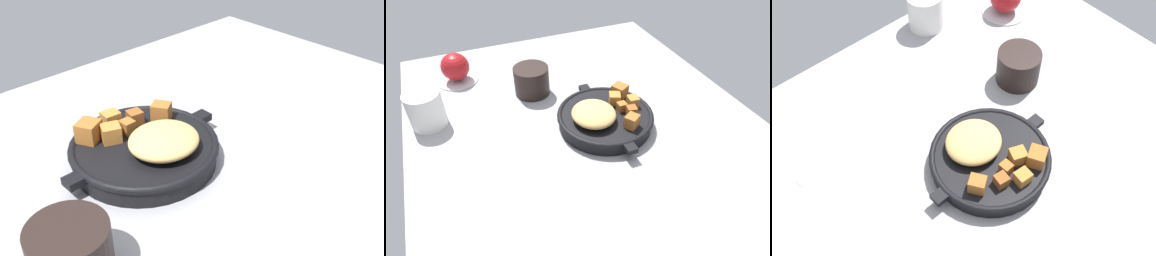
{
  "view_description": "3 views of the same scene",
  "coord_description": "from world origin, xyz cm",
  "views": [
    {
      "loc": [
        38.81,
        42.01,
        41.88
      ],
      "look_at": [
        -0.34,
        1.42,
        6.38
      ],
      "focal_mm": 43.1,
      "sensor_mm": 36.0,
      "label": 1
    },
    {
      "loc": [
        -52.18,
        26.06,
        51.97
      ],
      "look_at": [
        -1.25,
        5.07,
        6.11
      ],
      "focal_mm": 32.18,
      "sensor_mm": 36.0,
      "label": 2
    },
    {
      "loc": [
        -29.5,
        -34.55,
        73.26
      ],
      "look_at": [
        4.46,
        3.22,
        4.29
      ],
      "focal_mm": 42.57,
      "sensor_mm": 36.0,
      "label": 3
    }
  ],
  "objects": [
    {
      "name": "saucer_plate",
      "position": [
        37.93,
        25.58,
        0.3
      ],
      "size": [
        11.18,
        11.18,
        0.6
      ],
      "primitive_type": "cylinder",
      "color": "#B7BABF",
      "rests_on": "ground_plane"
    },
    {
      "name": "butter_knife",
      "position": [
        -15.36,
        17.75,
        0.18
      ],
      "size": [
        18.69,
        4.42,
        0.36
      ],
      "primitive_type": "cube",
      "rotation": [
        0.0,
        0.0,
        0.15
      ],
      "color": "silver",
      "rests_on": "ground_plane"
    },
    {
      "name": "ground_plane",
      "position": [
        0.0,
        0.0,
        -1.2
      ],
      "size": [
        111.13,
        81.45,
        2.4
      ],
      "primitive_type": "cube",
      "color": "gray"
    },
    {
      "name": "ceramic_mug_white",
      "position": [
        20.36,
        34.36,
        4.37
      ],
      "size": [
        8.25,
        8.25,
        8.74
      ],
      "primitive_type": "cylinder",
      "color": "silver",
      "rests_on": "ground_plane"
    },
    {
      "name": "cast_iron_skillet",
      "position": [
        4.21,
        -3.84,
        2.51
      ],
      "size": [
        26.91,
        22.61,
        6.65
      ],
      "color": "black",
      "rests_on": "ground_plane"
    },
    {
      "name": "coffee_mug_dark",
      "position": [
        24.04,
        7.83,
        3.76
      ],
      "size": [
        9.2,
        9.2,
        7.53
      ],
      "primitive_type": "cylinder",
      "color": "black",
      "rests_on": "ground_plane"
    }
  ]
}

